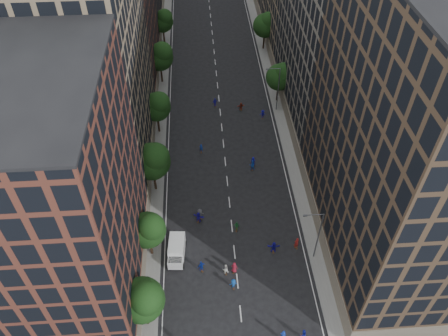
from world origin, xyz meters
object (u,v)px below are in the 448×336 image
streetlamp_near (317,234)px  cargo_van (177,250)px  streetlamp_far (277,87)px  skater_2 (303,334)px  skater_1 (283,335)px

streetlamp_near → cargo_van: size_ratio=1.88×
streetlamp_far → skater_2: bearing=-94.5°
cargo_van → skater_2: size_ratio=2.79×
streetlamp_far → skater_2: streetlamp_far is taller
skater_1 → skater_2: (2.34, 0.00, -0.09)m
streetlamp_far → skater_1: size_ratio=4.75×
streetlamp_near → cargo_van: (-18.16, 1.41, -3.86)m
streetlamp_near → streetlamp_far: bearing=90.0°
streetlamp_far → skater_1: (-5.83, -44.00, -4.21)m
streetlamp_near → skater_2: bearing=-107.6°
streetlamp_far → skater_1: streetlamp_far is taller
streetlamp_near → skater_1: size_ratio=4.75×
streetlamp_near → skater_2: 12.32m
cargo_van → skater_1: bearing=-40.6°
cargo_van → skater_2: (14.67, -12.41, -0.44)m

